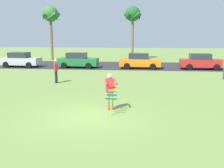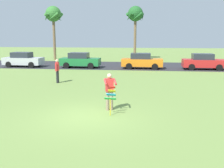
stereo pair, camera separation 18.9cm
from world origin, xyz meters
The scene contains 11 objects.
ground_plane centered at (0.00, 0.00, 0.00)m, with size 120.00×120.00×0.00m, color olive.
road_strip centered at (0.00, 18.90, 0.01)m, with size 120.00×8.00×0.01m, color #2D2D33.
person_kite_flyer centered at (0.84, 1.10, 0.95)m, with size 0.67×0.74×1.73m.
kite_held centered at (0.99, 0.44, 0.84)m, with size 0.52×0.66×1.23m.
parked_car_silver centered at (-10.69, 16.50, 0.77)m, with size 4.26×1.96×1.60m.
parked_car_green centered at (-4.32, 16.50, 0.77)m, with size 4.23×1.90×1.60m.
parked_car_orange centered at (2.23, 16.50, 0.77)m, with size 4.23×1.90×1.60m.
parked_car_red centered at (8.43, 16.50, 0.77)m, with size 4.22×1.87×1.60m.
palm_tree_left_near centered at (-9.86, 24.56, 5.97)m, with size 2.58×2.71×7.30m.
palm_tree_right_near centered at (1.18, 26.67, 6.05)m, with size 2.58×2.71×7.38m.
person_walker_near centered at (-3.83, 7.60, 0.93)m, with size 0.25×0.57×1.73m.
Camera 2 is at (2.33, -10.49, 3.47)m, focal length 41.58 mm.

